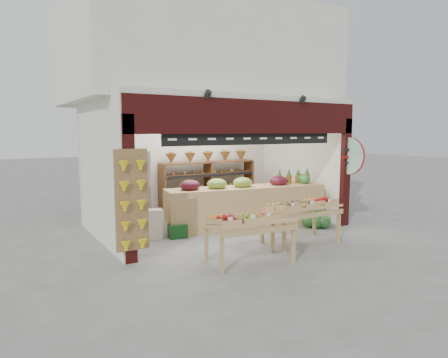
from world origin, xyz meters
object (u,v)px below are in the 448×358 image
(back_shelving, at_px, (208,176))
(display_table_right, at_px, (301,207))
(refrigerator, at_px, (133,189))
(mid_counter, at_px, (246,205))
(cardboard_stack, at_px, (163,227))
(display_table_left, at_px, (244,222))
(watermelon_pile, at_px, (316,220))

(back_shelving, xyz_separation_m, display_table_right, (0.23, -3.58, -0.33))
(refrigerator, xyz_separation_m, mid_counter, (2.32, -1.60, -0.38))
(back_shelving, height_order, refrigerator, refrigerator)
(cardboard_stack, xyz_separation_m, display_table_left, (0.58, -2.33, 0.51))
(cardboard_stack, distance_m, mid_counter, 2.17)
(back_shelving, xyz_separation_m, cardboard_stack, (-2.07, -1.65, -0.87))
(back_shelving, height_order, mid_counter, back_shelving)
(back_shelving, xyz_separation_m, refrigerator, (-2.25, -0.19, -0.18))
(back_shelving, bearing_deg, display_table_left, -110.58)
(display_table_left, xyz_separation_m, display_table_right, (1.72, 0.40, 0.03))
(back_shelving, relative_size, refrigerator, 1.53)
(back_shelving, distance_m, watermelon_pile, 3.25)
(mid_counter, distance_m, watermelon_pile, 1.78)
(cardboard_stack, bearing_deg, refrigerator, 96.89)
(back_shelving, distance_m, cardboard_stack, 2.79)
(cardboard_stack, bearing_deg, back_shelving, 38.51)
(display_table_left, bearing_deg, mid_counter, 54.58)
(back_shelving, distance_m, display_table_right, 3.61)
(cardboard_stack, height_order, display_table_right, display_table_right)
(display_table_left, relative_size, display_table_right, 1.02)
(display_table_left, height_order, watermelon_pile, display_table_left)
(mid_counter, bearing_deg, display_table_left, -125.42)
(display_table_left, bearing_deg, watermelon_pile, 22.84)
(cardboard_stack, xyz_separation_m, watermelon_pile, (3.62, -1.05, -0.06))
(cardboard_stack, xyz_separation_m, mid_counter, (2.14, -0.14, 0.31))
(display_table_right, bearing_deg, back_shelving, 93.65)
(cardboard_stack, bearing_deg, display_table_right, -40.01)
(cardboard_stack, distance_m, display_table_right, 3.05)
(back_shelving, relative_size, display_table_right, 1.80)
(back_shelving, distance_m, display_table_left, 4.27)
(back_shelving, bearing_deg, refrigerator, -175.28)
(back_shelving, bearing_deg, display_table_right, -86.35)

